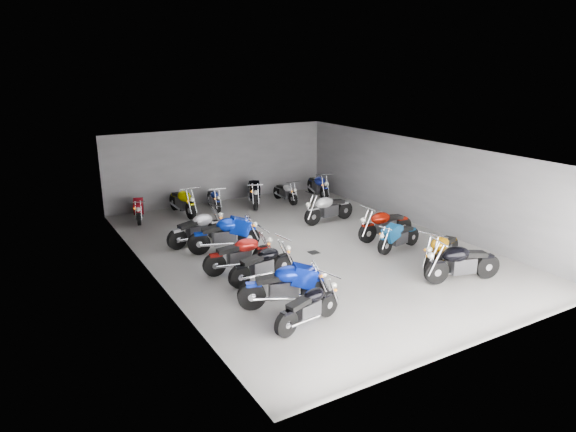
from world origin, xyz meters
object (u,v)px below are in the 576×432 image
at_px(motorcycle_right_d, 385,224).
at_px(motorcycle_left_b, 285,286).
at_px(motorcycle_left_a, 309,307).
at_px(motorcycle_left_e, 225,234).
at_px(motorcycle_right_f, 328,208).
at_px(motorcycle_right_b, 442,250).
at_px(motorcycle_back_b, 183,202).
at_px(motorcycle_back_c, 214,199).
at_px(motorcycle_back_f, 318,186).
at_px(motorcycle_left_d, 240,254).
at_px(motorcycle_back_a, 139,208).
at_px(motorcycle_left_f, 198,229).
at_px(motorcycle_right_c, 398,236).
at_px(motorcycle_left_c, 262,264).
at_px(motorcycle_back_d, 254,192).
at_px(motorcycle_right_a, 462,262).
at_px(motorcycle_back_e, 285,192).
at_px(drain_grate, 314,252).

bearing_deg(motorcycle_right_d, motorcycle_left_b, 117.18).
bearing_deg(motorcycle_left_b, motorcycle_left_a, 17.87).
distance_m(motorcycle_left_e, motorcycle_right_f, 4.76).
relative_size(motorcycle_right_b, motorcycle_back_b, 0.95).
bearing_deg(motorcycle_back_b, motorcycle_right_f, 135.59).
relative_size(motorcycle_back_c, motorcycle_back_f, 0.84).
height_order(motorcycle_left_d, motorcycle_back_a, motorcycle_left_d).
xyz_separation_m(motorcycle_left_d, motorcycle_left_f, (-0.22, 2.88, 0.01)).
bearing_deg(motorcycle_back_c, motorcycle_right_c, 122.27).
height_order(motorcycle_left_b, motorcycle_left_c, motorcycle_left_b).
xyz_separation_m(motorcycle_back_b, motorcycle_back_d, (3.12, -0.08, 0.02)).
bearing_deg(motorcycle_right_f, motorcycle_left_e, 97.04).
xyz_separation_m(motorcycle_left_b, motorcycle_back_b, (0.47, 9.03, -0.01)).
xyz_separation_m(motorcycle_left_d, motorcycle_right_f, (4.96, 2.70, 0.01)).
xyz_separation_m(motorcycle_left_a, motorcycle_right_d, (5.51, 3.81, 0.05)).
bearing_deg(motorcycle_right_a, motorcycle_back_f, 5.80).
distance_m(motorcycle_right_f, motorcycle_back_d, 3.89).
distance_m(motorcycle_left_e, motorcycle_back_d, 5.66).
distance_m(motorcycle_right_d, motorcycle_back_b, 8.10).
xyz_separation_m(motorcycle_right_a, motorcycle_right_f, (-0.06, 6.43, -0.01)).
bearing_deg(motorcycle_back_d, motorcycle_left_b, 89.39).
relative_size(motorcycle_right_b, motorcycle_right_f, 0.96).
height_order(motorcycle_right_b, motorcycle_back_c, motorcycle_right_b).
bearing_deg(motorcycle_left_b, motorcycle_left_e, -165.29).
bearing_deg(motorcycle_left_d, motorcycle_right_b, 66.43).
bearing_deg(motorcycle_left_d, motorcycle_right_d, 94.60).
height_order(motorcycle_left_d, motorcycle_back_e, motorcycle_left_d).
relative_size(motorcycle_right_f, motorcycle_back_d, 1.00).
distance_m(motorcycle_left_d, motorcycle_right_a, 6.25).
bearing_deg(motorcycle_right_b, motorcycle_back_a, 12.97).
relative_size(drain_grate, motorcycle_left_b, 0.14).
xyz_separation_m(motorcycle_back_c, motorcycle_back_f, (4.82, -0.52, 0.09)).
xyz_separation_m(motorcycle_right_b, motorcycle_right_f, (-0.32, 5.44, -0.01)).
bearing_deg(motorcycle_left_e, motorcycle_right_f, 111.58).
relative_size(motorcycle_left_e, motorcycle_right_f, 1.05).
height_order(motorcycle_left_f, motorcycle_right_c, motorcycle_left_f).
xyz_separation_m(motorcycle_left_b, motorcycle_back_a, (-1.21, 9.17, -0.07)).
xyz_separation_m(motorcycle_left_f, motorcycle_right_f, (5.18, -0.17, 0.01)).
distance_m(drain_grate, motorcycle_left_e, 2.91).
xyz_separation_m(drain_grate, motorcycle_back_c, (-0.83, 6.34, 0.44)).
bearing_deg(motorcycle_back_f, motorcycle_back_c, 5.40).
height_order(motorcycle_back_b, motorcycle_back_f, motorcycle_back_b).
relative_size(motorcycle_left_d, motorcycle_back_c, 1.18).
xyz_separation_m(drain_grate, motorcycle_back_b, (-2.20, 6.23, 0.54)).
bearing_deg(motorcycle_back_e, motorcycle_left_e, 41.32).
height_order(motorcycle_right_c, motorcycle_back_e, motorcycle_right_c).
xyz_separation_m(drain_grate, motorcycle_left_b, (-2.68, -2.81, 0.55)).
distance_m(motorcycle_right_c, motorcycle_back_e, 7.03).
bearing_deg(motorcycle_back_e, motorcycle_left_d, 49.41).
distance_m(motorcycle_right_f, motorcycle_back_c, 4.94).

